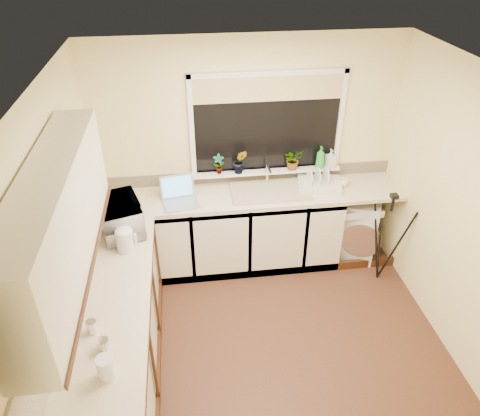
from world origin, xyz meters
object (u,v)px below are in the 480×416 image
object	(u,v)px
tripod	(385,238)
cup_back	(343,182)
plant_a	(219,164)
dish_rack	(319,184)
laptop	(179,196)
steel_jar	(92,327)
plant_d	(293,159)
washing_machine	(353,225)
cup_left	(103,345)
kettle	(125,241)
microwave	(120,217)
plant_b	(240,161)
soap_bottle_clear	(330,158)
glass_jug	(106,368)
soap_bottle_green	(320,157)

from	to	relation	value
tripod	cup_back	xyz separation A→B (m)	(-0.35, 0.49, 0.41)
plant_a	dish_rack	bearing A→B (deg)	-9.22
laptop	steel_jar	distance (m)	1.78
steel_jar	plant_d	world-z (taller)	plant_d
washing_machine	cup_left	size ratio (longest dim) A/B	7.98
steel_jar	cup_left	bearing A→B (deg)	-60.05
kettle	plant_d	xyz separation A→B (m)	(1.70, 1.01, 0.16)
kettle	microwave	distance (m)	0.32
washing_machine	dish_rack	distance (m)	0.72
washing_machine	plant_b	world-z (taller)	plant_b
microwave	soap_bottle_clear	xyz separation A→B (m)	(2.18, 0.69, 0.11)
plant_d	soap_bottle_clear	bearing A→B (deg)	-1.55
tripod	cup_left	bearing A→B (deg)	-137.77
cup_back	glass_jug	bearing A→B (deg)	-136.44
washing_machine	dish_rack	bearing A→B (deg)	-158.04
soap_bottle_clear	plant_b	bearing A→B (deg)	-179.69
laptop	tripod	size ratio (longest dim) A/B	0.37
dish_rack	cup_left	bearing A→B (deg)	-125.01
tripod	steel_jar	world-z (taller)	tripod
cup_back	steel_jar	bearing A→B (deg)	-143.80
cup_left	tripod	bearing A→B (deg)	28.26
steel_jar	cup_back	size ratio (longest dim) A/B	0.88
washing_machine	glass_jug	bearing A→B (deg)	-115.24
plant_b	plant_d	world-z (taller)	plant_b
plant_b	laptop	bearing A→B (deg)	-158.86
steel_jar	plant_a	bearing A→B (deg)	61.07
cup_back	dish_rack	bearing A→B (deg)	176.61
glass_jug	steel_jar	size ratio (longest dim) A/B	1.60
microwave	plant_a	distance (m)	1.20
dish_rack	soap_bottle_clear	size ratio (longest dim) A/B	2.18
soap_bottle_clear	cup_back	bearing A→B (deg)	-58.63
washing_machine	soap_bottle_clear	bearing A→B (deg)	173.37
microwave	steel_jar	bearing A→B (deg)	158.26
glass_jug	microwave	xyz separation A→B (m)	(-0.04, 1.61, 0.07)
glass_jug	plant_b	world-z (taller)	plant_b
kettle	cup_left	distance (m)	1.08
cup_left	soap_bottle_clear	bearing A→B (deg)	43.70
washing_machine	soap_bottle_clear	distance (m)	0.85
kettle	cup_back	distance (m)	2.37
washing_machine	tripod	world-z (taller)	tripod
laptop	plant_a	bearing A→B (deg)	21.59
washing_machine	soap_bottle_green	xyz separation A→B (m)	(-0.41, 0.17, 0.80)
microwave	cup_back	world-z (taller)	microwave
kettle	soap_bottle_green	bearing A→B (deg)	26.65
microwave	cup_left	bearing A→B (deg)	162.71
steel_jar	tripod	bearing A→B (deg)	24.62
kettle	tripod	bearing A→B (deg)	7.41
dish_rack	soap_bottle_clear	bearing A→B (deg)	58.19
microwave	cup_back	xyz separation A→B (m)	(2.28, 0.51, -0.10)
plant_a	cup_left	distance (m)	2.32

